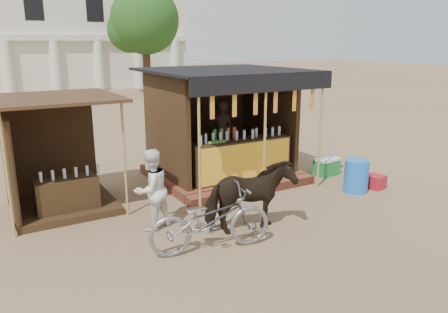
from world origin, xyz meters
The scene contains 10 objects.
ground centered at (0.00, 0.00, 0.00)m, with size 120.00×120.00×0.00m, color #846B4C.
main_stall centered at (1.00, 3.36, 1.03)m, with size 3.60×3.61×2.78m.
secondary_stall centered at (-3.17, 3.24, 0.85)m, with size 2.40×2.40×2.38m.
cow centered at (-0.27, 0.22, 0.68)m, with size 0.74×1.61×1.36m, color black.
motorbike centered at (-1.23, -0.06, 0.55)m, with size 0.73×2.09×1.10m, color gray.
bystander centered at (-1.75, 1.28, 0.77)m, with size 0.75×0.58×1.54m, color white.
blue_barrel centered at (3.14, 0.85, 0.38)m, with size 0.56×0.56×0.77m, color blue.
red_crate centered at (3.74, 0.80, 0.16)m, with size 0.38×0.42×0.32m, color maroon.
cooler centered at (3.49, 2.19, 0.23)m, with size 0.69×0.52×0.46m.
tree centered at (5.81, 22.14, 4.63)m, with size 4.50×4.40×7.00m.
Camera 1 is at (-4.44, -6.01, 3.42)m, focal length 35.00 mm.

